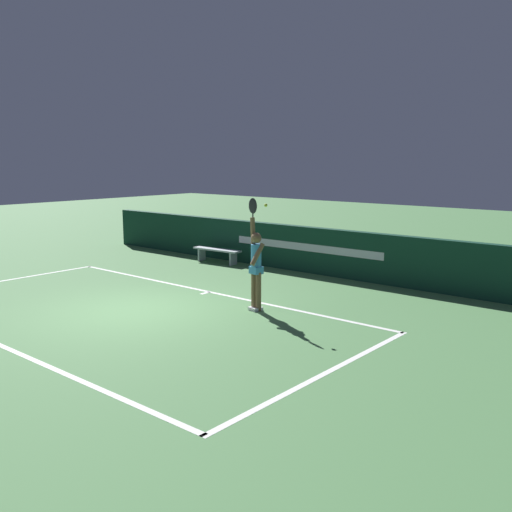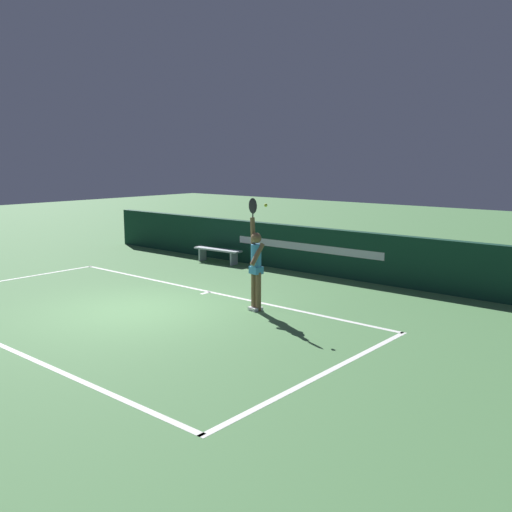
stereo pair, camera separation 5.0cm
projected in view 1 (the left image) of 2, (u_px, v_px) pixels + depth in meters
The scene contains 6 objects.
ground_plane at pixel (138, 310), 12.49m from camera, with size 60.00×60.00×0.00m, color #4C7F49.
court_lines at pixel (123, 314), 12.19m from camera, with size 10.56×5.45×0.00m.
back_wall at pixel (296, 248), 16.83m from camera, with size 16.41×0.27×1.34m.
tennis_player at pixel (256, 264), 12.33m from camera, with size 0.44×0.40×2.46m.
tennis_ball at pixel (266, 205), 11.99m from camera, with size 0.07×0.07×0.07m.
courtside_bench_near at pixel (217, 252), 18.09m from camera, with size 1.75×0.48×0.45m.
Camera 1 is at (9.80, -7.57, 3.31)m, focal length 39.83 mm.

